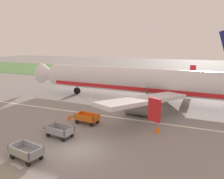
{
  "coord_description": "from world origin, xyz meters",
  "views": [
    {
      "loc": [
        9.05,
        -14.73,
        8.64
      ],
      "look_at": [
        -1.8,
        11.14,
        2.8
      ],
      "focal_mm": 36.06,
      "sensor_mm": 36.0,
      "label": 1
    }
  ],
  "objects_px": {
    "baggage_cart_second_in_row": "(26,152)",
    "traffic_cone_near_plane": "(158,129)",
    "baggage_cart_fourth_in_row": "(87,118)",
    "traffic_cone_mid_apron": "(69,117)",
    "airplane": "(142,81)",
    "baggage_cart_third_in_row": "(60,131)"
  },
  "relations": [
    {
      "from": "baggage_cart_second_in_row",
      "to": "traffic_cone_near_plane",
      "type": "relative_size",
      "value": 4.96
    },
    {
      "from": "traffic_cone_near_plane",
      "to": "baggage_cart_second_in_row",
      "type": "bearing_deg",
      "value": -131.96
    },
    {
      "from": "traffic_cone_mid_apron",
      "to": "baggage_cart_second_in_row",
      "type": "bearing_deg",
      "value": -76.94
    },
    {
      "from": "baggage_cart_third_in_row",
      "to": "traffic_cone_mid_apron",
      "type": "relative_size",
      "value": 5.19
    },
    {
      "from": "baggage_cart_fourth_in_row",
      "to": "traffic_cone_mid_apron",
      "type": "bearing_deg",
      "value": 173.25
    },
    {
      "from": "baggage_cart_fourth_in_row",
      "to": "traffic_cone_near_plane",
      "type": "xyz_separation_m",
      "value": [
        7.63,
        0.44,
        -0.24
      ]
    },
    {
      "from": "baggage_cart_fourth_in_row",
      "to": "traffic_cone_mid_apron",
      "type": "xyz_separation_m",
      "value": [
        -2.54,
        0.3,
        -0.25
      ]
    },
    {
      "from": "baggage_cart_third_in_row",
      "to": "baggage_cart_fourth_in_row",
      "type": "relative_size",
      "value": 1.0
    },
    {
      "from": "baggage_cart_third_in_row",
      "to": "traffic_cone_mid_apron",
      "type": "distance_m",
      "value": 4.92
    },
    {
      "from": "baggage_cart_second_in_row",
      "to": "baggage_cart_third_in_row",
      "type": "distance_m",
      "value": 4.37
    },
    {
      "from": "baggage_cart_third_in_row",
      "to": "traffic_cone_near_plane",
      "type": "relative_size",
      "value": 4.96
    },
    {
      "from": "airplane",
      "to": "baggage_cart_fourth_in_row",
      "type": "bearing_deg",
      "value": -103.91
    },
    {
      "from": "airplane",
      "to": "baggage_cart_fourth_in_row",
      "type": "xyz_separation_m",
      "value": [
        -2.88,
        -11.65,
        -2.45
      ]
    },
    {
      "from": "airplane",
      "to": "traffic_cone_mid_apron",
      "type": "relative_size",
      "value": 53.87
    },
    {
      "from": "airplane",
      "to": "baggage_cart_third_in_row",
      "type": "bearing_deg",
      "value": -102.33
    },
    {
      "from": "baggage_cart_second_in_row",
      "to": "baggage_cart_fourth_in_row",
      "type": "height_order",
      "value": "same"
    },
    {
      "from": "airplane",
      "to": "baggage_cart_third_in_row",
      "type": "relative_size",
      "value": 10.39
    },
    {
      "from": "baggage_cart_second_in_row",
      "to": "traffic_cone_mid_apron",
      "type": "bearing_deg",
      "value": 103.06
    },
    {
      "from": "airplane",
      "to": "traffic_cone_near_plane",
      "type": "distance_m",
      "value": 12.46
    },
    {
      "from": "airplane",
      "to": "traffic_cone_mid_apron",
      "type": "xyz_separation_m",
      "value": [
        -5.42,
        -11.35,
        -2.7
      ]
    },
    {
      "from": "baggage_cart_third_in_row",
      "to": "traffic_cone_near_plane",
      "type": "xyz_separation_m",
      "value": [
        8.21,
        4.65,
        -0.24
      ]
    },
    {
      "from": "baggage_cart_fourth_in_row",
      "to": "baggage_cart_second_in_row",
      "type": "bearing_deg",
      "value": -93.2
    }
  ]
}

